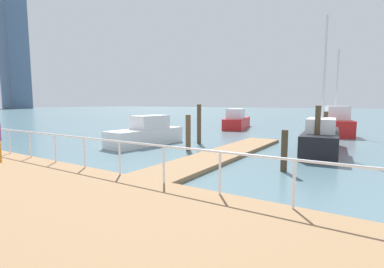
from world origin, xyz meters
The scene contains 13 objects.
ground_plane centered at (0.00, 20.00, 0.00)m, with size 300.00×300.00×0.00m, color slate.
floating_dock centered at (3.10, 10.06, 0.09)m, with size 13.19×2.00×0.18m, color #93704C.
boardwalk_railing centered at (-3.15, 7.88, 1.24)m, with size 0.06×26.08×1.08m.
dock_piling_0 centered at (1.66, 6.69, 0.80)m, with size 0.25×0.25×1.61m, color #473826.
dock_piling_1 centered at (10.07, 6.34, 1.05)m, with size 0.31×0.31×2.10m, color brown.
dock_piling_2 centered at (6.42, 13.37, 1.27)m, with size 0.28×0.28×2.54m, color brown.
dock_piling_3 centered at (3.73, 12.46, 0.99)m, with size 0.28×0.28×1.98m, color brown.
dock_piling_4 centered at (5.22, 6.07, 1.26)m, with size 0.26×0.26×2.51m, color brown.
moored_boat_0 centered at (7.01, 6.12, 0.74)m, with size 6.61×2.23×7.12m.
moored_boat_1 centered at (4.02, 15.77, 0.71)m, with size 5.37×2.09×1.85m.
moored_boat_2 centered at (16.84, 6.38, 0.89)m, with size 6.46×3.36×7.00m.
moored_boat_3 centered at (17.74, 15.60, 0.78)m, with size 6.88×3.41×2.05m.
skyline_tower_5 centered at (59.51, 148.11, 35.43)m, with size 9.07×11.91×70.85m, color slate.
Camera 1 is at (-9.10, 4.02, 2.63)m, focal length 26.01 mm.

